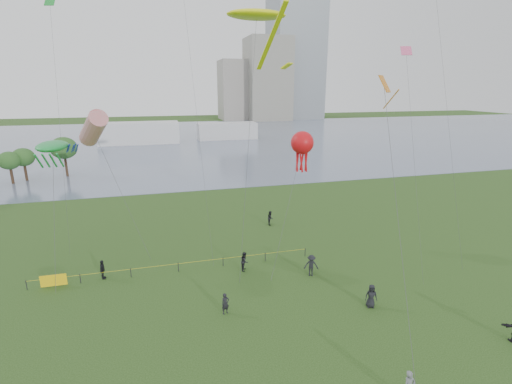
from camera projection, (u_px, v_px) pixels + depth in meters
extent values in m
plane|color=#1E3A12|center=(301.00, 372.00, 21.24)|extent=(400.00, 400.00, 0.00)
cube|color=slate|center=(181.00, 140.00, 114.18)|extent=(400.00, 120.00, 0.08)
cube|color=gray|center=(267.00, 80.00, 177.94)|extent=(20.00, 20.00, 38.00)
cube|color=gray|center=(236.00, 90.00, 181.44)|extent=(16.00, 18.00, 28.00)
cube|color=silver|center=(139.00, 133.00, 105.76)|extent=(22.00, 8.00, 6.00)
cube|color=silver|center=(227.00, 131.00, 115.10)|extent=(18.00, 7.00, 5.00)
cylinder|color=#342317|center=(12.00, 177.00, 61.96)|extent=(0.44, 0.44, 2.46)
ellipsoid|color=#316025|center=(9.00, 161.00, 61.20)|extent=(3.50, 3.50, 2.95)
cylinder|color=#342317|center=(66.00, 168.00, 67.00)|extent=(0.44, 0.44, 3.22)
ellipsoid|color=#316025|center=(64.00, 148.00, 66.01)|extent=(4.58, 4.58, 3.86)
cylinder|color=#342317|center=(26.00, 174.00, 64.02)|extent=(0.44, 0.44, 2.56)
ellipsoid|color=#316025|center=(23.00, 157.00, 63.23)|extent=(3.64, 3.64, 3.07)
cylinder|color=black|center=(26.00, 285.00, 29.74)|extent=(0.07, 0.07, 0.85)
cylinder|color=black|center=(80.00, 279.00, 30.72)|extent=(0.07, 0.07, 0.85)
cylinder|color=black|center=(131.00, 273.00, 31.71)|extent=(0.07, 0.07, 0.85)
cylinder|color=black|center=(178.00, 267.00, 32.70)|extent=(0.07, 0.07, 0.85)
cylinder|color=black|center=(223.00, 262.00, 33.68)|extent=(0.07, 0.07, 0.85)
cylinder|color=black|center=(265.00, 257.00, 34.67)|extent=(0.07, 0.07, 0.85)
cylinder|color=black|center=(305.00, 252.00, 35.66)|extent=(0.07, 0.07, 0.85)
cylinder|color=gold|center=(178.00, 264.00, 32.61)|extent=(24.00, 0.03, 0.03)
cube|color=yellow|center=(54.00, 280.00, 30.20)|extent=(2.00, 0.04, 1.00)
imported|color=black|center=(245.00, 261.00, 32.84)|extent=(0.92, 1.02, 1.72)
imported|color=black|center=(311.00, 265.00, 31.85)|extent=(1.40, 1.06, 1.92)
imported|color=black|center=(102.00, 270.00, 31.35)|extent=(0.54, 1.04, 1.70)
imported|color=black|center=(371.00, 296.00, 27.31)|extent=(1.01, 0.81, 1.80)
imported|color=black|center=(225.00, 304.00, 26.53)|extent=(0.67, 0.54, 1.59)
imported|color=black|center=(270.00, 218.00, 43.71)|extent=(0.85, 0.97, 1.68)
cylinder|color=#3F3F42|center=(248.00, 148.00, 31.16)|extent=(3.10, 6.11, 21.63)
ellipsoid|color=#E8ED0C|center=(256.00, 15.00, 31.39)|extent=(5.17, 3.23, 0.81)
cube|color=#E8ED0C|center=(271.00, 39.00, 28.15)|extent=(0.36, 6.98, 4.09)
cube|color=#E8ED0C|center=(287.00, 66.00, 25.19)|extent=(0.95, 0.95, 0.42)
cylinder|color=#3F3F42|center=(122.00, 194.00, 35.02)|extent=(4.39, 4.32, 11.99)
cylinder|color=red|center=(93.00, 128.00, 34.83)|extent=(3.59, 5.06, 3.76)
cylinder|color=#1930B3|center=(77.00, 148.00, 33.81)|extent=(0.60, 1.13, 0.88)
cylinder|color=#1930B3|center=(74.00, 147.00, 34.09)|extent=(0.60, 1.13, 0.88)
cylinder|color=#1930B3|center=(69.00, 148.00, 33.85)|extent=(0.60, 1.13, 0.88)
cylinder|color=#1930B3|center=(68.00, 149.00, 33.41)|extent=(0.60, 1.13, 0.88)
cylinder|color=#1930B3|center=(73.00, 149.00, 33.39)|extent=(0.60, 1.13, 0.88)
cylinder|color=#3F3F42|center=(54.00, 216.00, 31.03)|extent=(0.36, 6.76, 10.73)
ellipsoid|color=#1A933A|center=(52.00, 146.00, 32.65)|extent=(2.52, 4.53, 0.88)
cylinder|color=#1A933A|center=(39.00, 161.00, 31.24)|extent=(0.16, 1.79, 1.54)
cylinder|color=#1A933A|center=(46.00, 161.00, 31.38)|extent=(0.16, 1.79, 1.54)
cylinder|color=#1A933A|center=(53.00, 160.00, 31.51)|extent=(0.16, 1.79, 1.54)
cylinder|color=#1A933A|center=(60.00, 160.00, 31.65)|extent=(0.16, 1.79, 1.54)
cylinder|color=#3F3F42|center=(288.00, 206.00, 33.99)|extent=(5.50, 7.63, 10.42)
sphere|color=red|center=(302.00, 143.00, 36.77)|extent=(2.29, 2.29, 2.29)
cylinder|color=red|center=(306.00, 158.00, 37.33)|extent=(0.18, 0.54, 2.60)
cylinder|color=red|center=(302.00, 158.00, 37.67)|extent=(0.49, 0.36, 2.61)
cylinder|color=red|center=(298.00, 158.00, 37.55)|extent=(0.49, 0.36, 2.61)
cylinder|color=red|center=(297.00, 159.00, 37.08)|extent=(0.18, 0.54, 2.60)
cylinder|color=red|center=(301.00, 159.00, 36.74)|extent=(0.49, 0.36, 2.61)
cylinder|color=red|center=(306.00, 159.00, 36.86)|extent=(0.49, 0.36, 2.61)
cylinder|color=#3F3F42|center=(399.00, 219.00, 22.58)|extent=(3.06, 10.19, 15.97)
cube|color=orange|center=(385.00, 84.00, 25.49)|extent=(1.43, 1.43, 1.17)
cylinder|color=orange|center=(391.00, 99.00, 24.92)|extent=(0.08, 1.58, 1.35)
cube|color=#198C2D|center=(50.00, 2.00, 33.93)|extent=(1.04, 1.00, 0.76)
cube|color=#E5598C|center=(406.00, 51.00, 31.02)|extent=(0.97, 0.68, 0.76)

